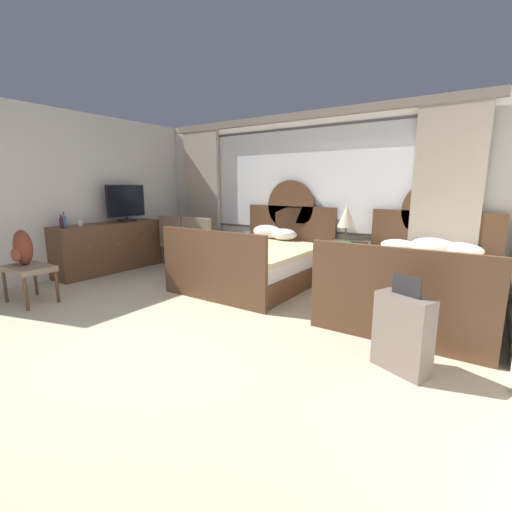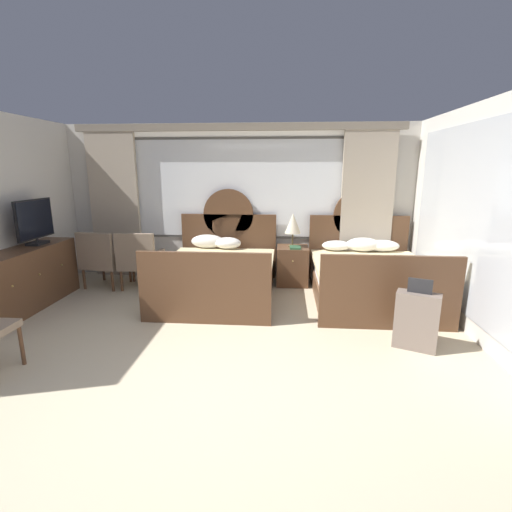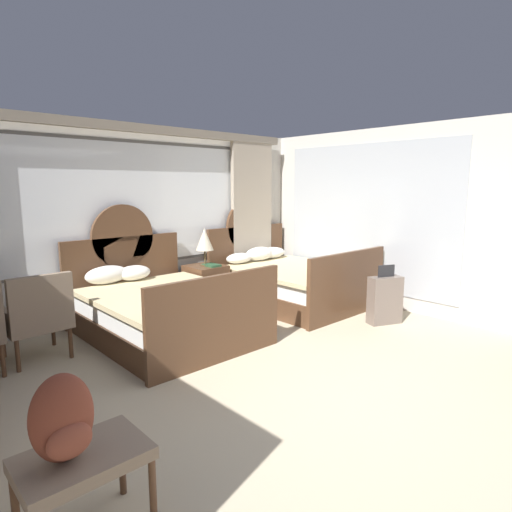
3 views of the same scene
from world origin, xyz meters
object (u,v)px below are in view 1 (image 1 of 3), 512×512
(bottle_wine_dark, at_px, (61,223))
(table_lamp_on_nightstand, at_px, (347,217))
(dresser_minibar, at_px, (110,247))
(armchair_by_window_centre, at_px, (179,239))
(bottle_spirit_blue, at_px, (64,221))
(backpack_on_bench, at_px, (22,248))
(book_on_nightstand, at_px, (346,243))
(bed_near_window, at_px, (258,262))
(nightstand_between_beds, at_px, (345,263))
(cup_on_dresser, at_px, (80,223))
(tv_flatscreen, at_px, (126,203))
(luggage_bench, at_px, (29,271))
(bed_near_mirror, at_px, (417,283))
(armchair_by_window_left, at_px, (203,242))
(suitcase_on_floor, at_px, (403,333))

(bottle_wine_dark, bearing_deg, table_lamp_on_nightstand, 32.59)
(dresser_minibar, height_order, armchair_by_window_centre, armchair_by_window_centre)
(bottle_spirit_blue, bearing_deg, backpack_on_bench, -54.27)
(table_lamp_on_nightstand, relative_size, book_on_nightstand, 2.18)
(bed_near_window, height_order, nightstand_between_beds, bed_near_window)
(cup_on_dresser, xyz_separation_m, backpack_on_bench, (0.59, -1.13, -0.19))
(cup_on_dresser, bearing_deg, table_lamp_on_nightstand, 28.22)
(tv_flatscreen, bearing_deg, dresser_minibar, -94.06)
(bed_near_window, relative_size, luggage_bench, 3.42)
(nightstand_between_beds, bearing_deg, bed_near_mirror, -30.05)
(nightstand_between_beds, height_order, tv_flatscreen, tv_flatscreen)
(nightstand_between_beds, bearing_deg, dresser_minibar, -158.59)
(bed_near_window, bearing_deg, table_lamp_on_nightstand, 30.61)
(bottle_spirit_blue, xyz_separation_m, cup_on_dresser, (0.06, 0.22, -0.05))
(bed_near_window, relative_size, bottle_wine_dark, 10.44)
(nightstand_between_beds, bearing_deg, bottle_wine_dark, -147.48)
(armchair_by_window_centre, relative_size, luggage_bench, 1.49)
(nightstand_between_beds, height_order, bottle_wine_dark, bottle_wine_dark)
(tv_flatscreen, bearing_deg, bottle_wine_dark, -86.27)
(cup_on_dresser, distance_m, backpack_on_bench, 1.29)
(table_lamp_on_nightstand, bearing_deg, bottle_wine_dark, -147.41)
(nightstand_between_beds, bearing_deg, table_lamp_on_nightstand, 169.60)
(tv_flatscreen, height_order, armchair_by_window_left, tv_flatscreen)
(backpack_on_bench, bearing_deg, table_lamp_on_nightstand, 44.96)
(armchair_by_window_left, bearing_deg, table_lamp_on_nightstand, 9.78)
(bed_near_mirror, bearing_deg, suitcase_on_floor, -83.93)
(bottle_wine_dark, height_order, suitcase_on_floor, bottle_wine_dark)
(bed_near_window, xyz_separation_m, table_lamp_on_nightstand, (1.14, 0.67, 0.70))
(tv_flatscreen, height_order, armchair_by_window_centre, tv_flatscreen)
(table_lamp_on_nightstand, distance_m, bottle_wine_dark, 4.35)
(luggage_bench, height_order, suitcase_on_floor, suitcase_on_floor)
(bottle_wine_dark, bearing_deg, luggage_bench, -52.21)
(bed_near_mirror, height_order, cup_on_dresser, bed_near_mirror)
(bottle_wine_dark, bearing_deg, nightstand_between_beds, 32.52)
(bed_near_mirror, xyz_separation_m, armchair_by_window_centre, (-4.27, 0.23, 0.16))
(book_on_nightstand, height_order, dresser_minibar, dresser_minibar)
(luggage_bench, relative_size, suitcase_on_floor, 0.79)
(bottle_spirit_blue, height_order, luggage_bench, bottle_spirit_blue)
(bottle_wine_dark, bearing_deg, dresser_minibar, 97.14)
(tv_flatscreen, height_order, luggage_bench, tv_flatscreen)
(bottle_wine_dark, height_order, cup_on_dresser, bottle_wine_dark)
(armchair_by_window_centre, bearing_deg, armchair_by_window_left, -0.08)
(nightstand_between_beds, relative_size, table_lamp_on_nightstand, 1.15)
(bottle_wine_dark, height_order, bottle_spirit_blue, bottle_spirit_blue)
(tv_flatscreen, bearing_deg, nightstand_between_beds, 16.37)
(book_on_nightstand, bearing_deg, bed_near_window, -154.40)
(luggage_bench, bearing_deg, tv_flatscreen, 108.82)
(bottle_wine_dark, xyz_separation_m, suitcase_on_floor, (4.98, 0.07, -0.62))
(bed_near_mirror, height_order, luggage_bench, bed_near_mirror)
(armchair_by_window_left, bearing_deg, dresser_minibar, -140.40)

